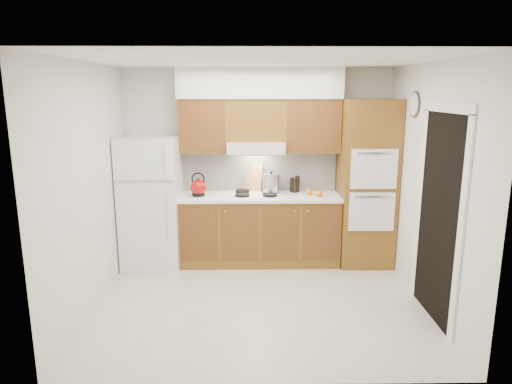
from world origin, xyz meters
The scene contains 26 objects.
floor centered at (0.00, 0.00, 0.00)m, with size 3.60×3.60×0.00m, color #BCB8A4.
ceiling centered at (0.00, 0.00, 2.60)m, with size 3.60×3.60×0.00m, color white.
wall_back centered at (0.00, 1.50, 1.30)m, with size 3.60×0.02×2.60m, color silver.
wall_left centered at (-1.80, 0.00, 1.30)m, with size 0.02×3.00×2.60m, color silver.
wall_right centered at (1.80, 0.00, 1.30)m, with size 0.02×3.00×2.60m, color silver.
fridge centered at (-1.41, 1.14, 0.86)m, with size 0.75×0.72×1.72m, color white.
base_cabinets centered at (0.02, 1.20, 0.45)m, with size 2.11×0.60×0.90m, color brown.
countertop centered at (0.03, 1.19, 0.92)m, with size 2.13×0.62×0.04m, color white.
backsplash centered at (0.02, 1.49, 1.22)m, with size 2.11×0.03×0.56m, color white.
oven_cabinet centered at (1.44, 1.18, 1.10)m, with size 0.70×0.65×2.20m, color brown.
upper_cab_left centered at (-0.71, 1.33, 1.85)m, with size 0.63×0.33×0.70m, color brown.
upper_cab_right centered at (0.72, 1.33, 1.85)m, with size 0.73×0.33×0.70m, color brown.
range_hood centered at (-0.02, 1.27, 1.57)m, with size 0.75×0.45×0.15m, color silver.
upper_cab_over_hood centered at (-0.02, 1.33, 1.92)m, with size 0.75×0.33×0.55m, color brown.
soffit centered at (0.03, 1.32, 2.40)m, with size 2.13×0.36×0.40m, color silver.
cooktop centered at (-0.02, 1.21, 0.95)m, with size 0.74×0.50×0.01m, color white.
doorway centered at (1.79, -0.35, 1.05)m, with size 0.02×0.90×2.10m, color black.
wall_clock centered at (1.79, 0.55, 2.15)m, with size 0.30×0.30×0.02m, color #3F3833.
kettle centered at (-0.79, 1.16, 1.05)m, with size 0.21×0.21×0.21m, color #930C0A.
cutting_board centered at (-0.07, 1.45, 1.14)m, with size 0.29×0.02×0.38m, color tan.
stock_pot centered at (0.18, 1.30, 1.09)m, with size 0.23×0.23×0.23m, color silver.
condiment_a centered at (0.55, 1.40, 1.05)m, with size 0.06×0.06×0.22m, color black.
condiment_b centered at (0.47, 1.38, 1.04)m, with size 0.06×0.06×0.20m, color black.
condiment_c centered at (0.51, 1.34, 1.02)m, with size 0.06×0.06×0.16m, color black.
orange_near centered at (0.80, 1.08, 0.98)m, with size 0.09×0.09×0.09m, color orange.
orange_far centered at (0.69, 1.21, 0.98)m, with size 0.09×0.09×0.09m, color #F89D0D.
Camera 1 is at (-0.11, -4.73, 2.31)m, focal length 32.00 mm.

